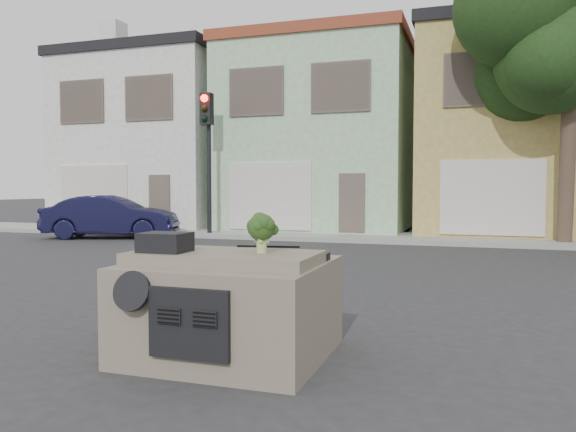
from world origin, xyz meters
The scene contains 12 objects.
ground_plane centered at (0.00, 0.00, 0.00)m, with size 120.00×120.00×0.00m, color #303033.
sidewalk centered at (0.00, 10.50, 0.07)m, with size 40.00×3.00×0.15m, color gray.
townhouse_white centered at (-11.00, 14.50, 3.77)m, with size 7.20×8.20×7.55m, color silver.
townhouse_mint centered at (-3.50, 14.50, 3.77)m, with size 7.20×8.20×7.55m, color #A4CFA0.
townhouse_tan centered at (4.00, 14.50, 3.77)m, with size 7.20×8.20×7.55m, color tan.
navy_sedan centered at (-9.57, 8.16, 0.00)m, with size 1.57×4.51×1.49m, color #151434.
traffic_signal centered at (-6.50, 9.50, 2.55)m, with size 0.40×0.40×5.10m, color black.
tree_near centered at (5.00, 9.80, 4.25)m, with size 4.40×4.00×8.50m, color #1C3614.
car_dashboard centered at (0.00, -3.00, 0.56)m, with size 2.00×1.80×1.12m, color #786D5A.
instrument_hump centered at (-0.58, -3.35, 1.22)m, with size 0.48×0.38×0.20m, color black.
wiper_arm centered at (0.28, -2.62, 1.13)m, with size 0.70×0.03×0.02m, color black.
broccoli centered at (0.40, -3.13, 1.33)m, with size 0.34×0.34×0.41m, color #213A14.
Camera 1 is at (2.43, -8.40, 1.79)m, focal length 35.00 mm.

